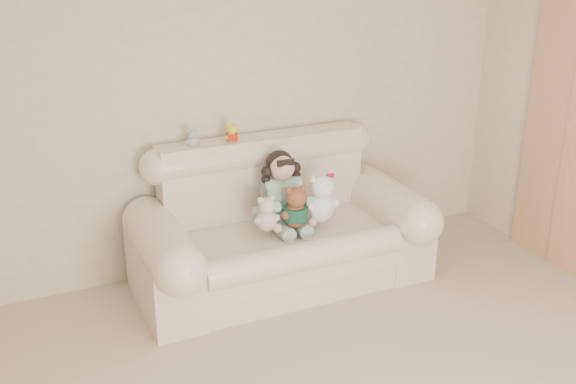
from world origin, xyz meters
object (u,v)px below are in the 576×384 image
Objects in this scene: brown_teddy at (296,203)px; white_cat at (321,193)px; seated_child at (282,189)px; sofa at (282,218)px; cream_teddy at (266,210)px.

white_cat reaches higher than brown_teddy.
seated_child reaches higher than brown_teddy.
brown_teddy is at bearing -74.12° from sofa.
sofa is at bearing 46.00° from cream_teddy.
sofa is 0.24m from cream_teddy.
sofa is 4.98× the size of white_cat.
brown_teddy is 0.21m from cream_teddy.
cream_teddy is at bearing -146.19° from sofa.
brown_teddy is 0.21m from white_cat.
cream_teddy is at bearing 155.54° from brown_teddy.
seated_child is (0.03, 0.08, 0.19)m from sofa.
seated_child is at bearing 68.03° from sofa.
sofa is at bearing 88.88° from brown_teddy.
sofa is at bearing -108.18° from seated_child.
white_cat reaches higher than cream_teddy.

